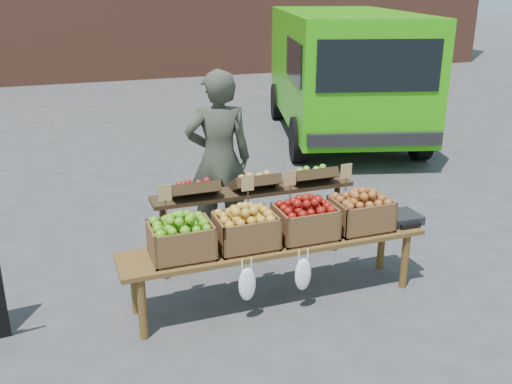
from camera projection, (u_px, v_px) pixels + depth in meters
name	position (u px, v px, depth m)	size (l,w,h in m)	color
ground	(354.00, 293.00, 5.20)	(80.00, 80.00, 0.00)	#3F4042
delivery_van	(342.00, 76.00, 10.18)	(2.26, 4.94, 2.21)	#2EA80B
vendor	(219.00, 160.00, 5.92)	(0.68, 0.45, 1.88)	#353A2C
back_table	(254.00, 216.00, 5.59)	(2.10, 0.44, 1.04)	#312313
display_bench	(275.00, 271.00, 5.01)	(2.70, 0.56, 0.57)	#563C1A
crate_golden_apples	(181.00, 240.00, 4.60)	(0.50, 0.40, 0.28)	#42810E
crate_russet_pears	(245.00, 231.00, 4.78)	(0.50, 0.40, 0.28)	gold
crate_red_apples	(305.00, 222.00, 4.96)	(0.50, 0.40, 0.28)	#640C0F
crate_green_apples	(361.00, 214.00, 5.13)	(0.50, 0.40, 0.28)	#AC5B2B
weighing_scale	(400.00, 218.00, 5.30)	(0.34, 0.30, 0.08)	black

